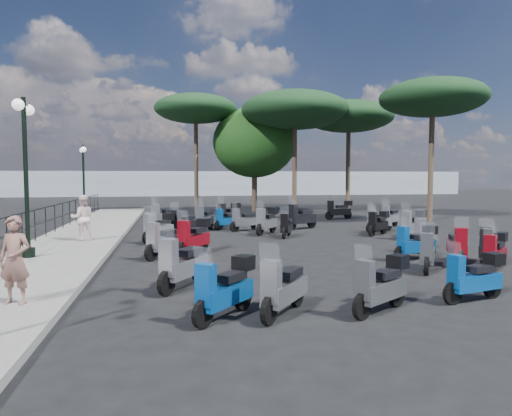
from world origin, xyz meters
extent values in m
plane|color=black|center=(0.00, 0.00, 0.00)|extent=(120.00, 120.00, 0.00)
cube|color=slate|center=(-6.50, 3.00, 0.07)|extent=(3.00, 30.00, 0.15)
cylinder|color=black|center=(-7.80, -0.62, 0.70)|extent=(0.04, 0.04, 1.10)
cylinder|color=black|center=(-7.80, 0.75, 0.70)|extent=(0.04, 0.04, 1.10)
cylinder|color=black|center=(-7.80, 2.12, 0.70)|extent=(0.04, 0.04, 1.10)
cylinder|color=black|center=(-7.80, 3.48, 0.70)|extent=(0.04, 0.04, 1.10)
cylinder|color=black|center=(-7.80, 4.85, 0.70)|extent=(0.04, 0.04, 1.10)
cylinder|color=black|center=(-7.80, 6.22, 0.70)|extent=(0.04, 0.04, 1.10)
cylinder|color=black|center=(-7.80, 7.59, 0.70)|extent=(0.04, 0.04, 1.10)
cylinder|color=black|center=(-7.80, 8.96, 0.70)|extent=(0.04, 0.04, 1.10)
cylinder|color=black|center=(-7.80, 10.33, 0.70)|extent=(0.04, 0.04, 1.10)
cylinder|color=black|center=(-7.80, 11.69, 0.70)|extent=(0.04, 0.04, 1.10)
cylinder|color=black|center=(-7.80, 13.06, 0.70)|extent=(0.04, 0.04, 1.10)
cylinder|color=black|center=(-7.80, 14.43, 0.70)|extent=(0.04, 0.04, 1.10)
cylinder|color=black|center=(-7.80, 15.80, 0.70)|extent=(0.04, 0.04, 1.10)
cube|color=black|center=(-7.80, 2.80, 1.23)|extent=(0.04, 26.00, 0.04)
cube|color=black|center=(-7.80, 2.80, 0.70)|extent=(0.04, 26.00, 0.04)
cylinder|color=black|center=(-7.06, -1.21, 0.28)|extent=(0.35, 0.35, 0.26)
cylinder|color=black|center=(-7.06, -1.21, 2.35)|extent=(0.12, 0.12, 4.40)
cylinder|color=black|center=(-7.06, -1.21, 4.38)|extent=(0.07, 0.99, 0.04)
sphere|color=white|center=(-7.07, -0.72, 4.27)|extent=(0.31, 0.31, 0.31)
sphere|color=white|center=(-7.04, -1.71, 4.27)|extent=(0.31, 0.31, 0.31)
cylinder|color=black|center=(-7.39, 8.95, 0.26)|extent=(0.30, 0.30, 0.23)
cylinder|color=black|center=(-7.39, 8.95, 2.04)|extent=(0.10, 0.10, 3.78)
cylinder|color=black|center=(-7.39, 8.95, 3.79)|extent=(0.24, 0.83, 0.04)
sphere|color=white|center=(-7.49, 9.36, 3.69)|extent=(0.26, 0.26, 0.26)
sphere|color=white|center=(-7.28, 8.53, 3.69)|extent=(0.26, 0.26, 0.26)
imported|color=brown|center=(-5.84, -6.15, 0.93)|extent=(0.65, 0.51, 1.56)
imported|color=#F2CFCB|center=(-6.21, 2.03, 0.95)|extent=(0.89, 0.77, 1.60)
cylinder|color=black|center=(-2.65, -7.63, 0.23)|extent=(0.38, 0.41, 0.47)
cylinder|color=black|center=(-1.88, -6.76, 0.23)|extent=(0.38, 0.41, 0.47)
cube|color=#0A4796|center=(-2.23, -7.16, 0.41)|extent=(1.09, 1.16, 0.33)
cube|color=black|center=(-2.12, -7.04, 0.68)|extent=(0.60, 0.63, 0.14)
cube|color=#0A4796|center=(-2.60, -7.57, 0.68)|extent=(0.36, 0.35, 0.68)
plane|color=white|center=(-2.64, -7.62, 1.12)|extent=(0.33, 0.30, 0.36)
cube|color=black|center=(-1.86, -6.75, 0.85)|extent=(0.45, 0.45, 0.25)
cylinder|color=black|center=(-3.24, -5.54, 0.26)|extent=(0.38, 0.50, 0.52)
cylinder|color=black|center=(-2.52, -4.44, 0.26)|extent=(0.38, 0.50, 0.52)
cube|color=#92939B|center=(-2.85, -4.94, 0.46)|extent=(1.09, 1.39, 0.37)
cube|color=black|center=(-2.75, -4.79, 0.76)|extent=(0.63, 0.73, 0.15)
cube|color=#92939B|center=(-3.19, -5.46, 0.76)|extent=(0.40, 0.38, 0.76)
plane|color=white|center=(-3.23, -5.52, 1.25)|extent=(0.39, 0.30, 0.40)
cylinder|color=black|center=(-3.71, -1.64, 0.25)|extent=(0.38, 0.46, 0.50)
cylinder|color=black|center=(-2.96, -0.64, 0.25)|extent=(0.38, 0.46, 0.50)
cube|color=#92939B|center=(-3.30, -1.10, 0.44)|extent=(1.09, 1.29, 0.35)
cube|color=black|center=(-3.20, -0.96, 0.73)|extent=(0.62, 0.69, 0.15)
cube|color=#92939B|center=(-3.66, -1.57, 0.73)|extent=(0.39, 0.37, 0.73)
plane|color=white|center=(-3.70, -1.62, 1.20)|extent=(0.36, 0.30, 0.39)
cylinder|color=black|center=(-3.97, 1.64, 0.24)|extent=(0.37, 0.45, 0.49)
cylinder|color=black|center=(-3.26, 2.63, 0.24)|extent=(0.37, 0.45, 0.49)
cube|color=gray|center=(-3.59, 2.18, 0.43)|extent=(1.05, 1.27, 0.34)
cube|color=black|center=(-3.48, 2.32, 0.71)|extent=(0.60, 0.67, 0.14)
cube|color=gray|center=(-3.92, 1.71, 0.71)|extent=(0.38, 0.36, 0.71)
plane|color=white|center=(-3.96, 1.66, 1.16)|extent=(0.36, 0.29, 0.38)
cube|color=black|center=(-3.25, 2.64, 0.89)|extent=(0.46, 0.47, 0.26)
cylinder|color=black|center=(-3.94, 6.55, 0.26)|extent=(0.47, 0.41, 0.52)
cylinder|color=black|center=(-2.93, 7.37, 0.26)|extent=(0.47, 0.41, 0.52)
cube|color=gray|center=(-3.39, 6.99, 0.45)|extent=(1.32, 1.17, 0.37)
cube|color=black|center=(-3.25, 7.11, 0.75)|extent=(0.71, 0.66, 0.15)
cube|color=gray|center=(-3.87, 6.61, 0.75)|extent=(0.39, 0.40, 0.75)
plane|color=white|center=(-3.92, 6.56, 1.24)|extent=(0.32, 0.37, 0.40)
cylinder|color=black|center=(-2.01, 4.74, 0.26)|extent=(0.34, 0.51, 0.52)
cylinder|color=black|center=(-1.40, 5.89, 0.26)|extent=(0.34, 0.51, 0.52)
cube|color=#46484D|center=(-1.68, 5.36, 0.46)|extent=(0.98, 1.42, 0.37)
cube|color=black|center=(-1.60, 5.53, 0.76)|extent=(0.59, 0.73, 0.15)
cube|color=#46484D|center=(-1.97, 4.82, 0.76)|extent=(0.40, 0.36, 0.76)
plane|color=white|center=(-2.00, 4.76, 1.25)|extent=(0.41, 0.27, 0.40)
cylinder|color=black|center=(-1.59, -7.66, 0.24)|extent=(0.37, 0.44, 0.48)
cylinder|color=black|center=(-0.86, -6.72, 0.24)|extent=(0.37, 0.44, 0.48)
cube|color=#92939B|center=(-1.20, -7.15, 0.42)|extent=(1.06, 1.23, 0.34)
cube|color=black|center=(-1.09, -7.02, 0.70)|extent=(0.60, 0.66, 0.14)
cube|color=#92939B|center=(-1.54, -7.60, 0.70)|extent=(0.37, 0.36, 0.70)
plane|color=white|center=(-1.58, -7.65, 1.15)|extent=(0.35, 0.29, 0.37)
cylinder|color=black|center=(0.00, -7.68, 0.23)|extent=(0.43, 0.33, 0.46)
cylinder|color=black|center=(0.95, -7.05, 0.23)|extent=(0.43, 0.33, 0.46)
cube|color=#46484D|center=(0.51, -7.34, 0.40)|extent=(1.21, 0.95, 0.32)
cube|color=black|center=(0.65, -7.25, 0.66)|extent=(0.63, 0.55, 0.13)
cube|color=#46484D|center=(0.06, -7.64, 0.66)|extent=(0.33, 0.35, 0.66)
plane|color=white|center=(0.01, -7.67, 1.09)|extent=(0.26, 0.34, 0.35)
cube|color=black|center=(0.96, -7.04, 0.84)|extent=(0.44, 0.43, 0.25)
cylinder|color=black|center=(-2.83, -1.34, 0.25)|extent=(0.36, 0.48, 0.50)
cylinder|color=black|center=(-2.15, -0.28, 0.25)|extent=(0.36, 0.48, 0.50)
cube|color=maroon|center=(-2.46, -0.76, 0.44)|extent=(1.04, 1.34, 0.36)
cube|color=black|center=(-2.36, -0.61, 0.73)|extent=(0.61, 0.70, 0.15)
cube|color=maroon|center=(-2.78, -1.27, 0.73)|extent=(0.39, 0.36, 0.73)
plane|color=white|center=(-2.81, -1.32, 1.21)|extent=(0.38, 0.29, 0.39)
cube|color=black|center=(-2.13, -0.26, 0.92)|extent=(0.48, 0.48, 0.27)
cylinder|color=black|center=(-3.02, 2.84, 0.25)|extent=(0.39, 0.47, 0.51)
cylinder|color=black|center=(-2.27, 3.86, 0.25)|extent=(0.39, 0.47, 0.51)
cube|color=black|center=(-2.61, 3.39, 0.44)|extent=(1.11, 1.32, 0.36)
cube|color=black|center=(-2.51, 3.54, 0.74)|extent=(0.63, 0.70, 0.15)
cube|color=black|center=(-2.97, 2.91, 0.74)|extent=(0.39, 0.38, 0.74)
plane|color=white|center=(-3.01, 2.85, 1.22)|extent=(0.37, 0.31, 0.39)
cylinder|color=black|center=(-1.11, 5.35, 0.22)|extent=(0.40, 0.34, 0.44)
cylinder|color=black|center=(-0.25, 6.03, 0.22)|extent=(0.40, 0.34, 0.44)
cube|color=#0A4796|center=(-0.64, 5.72, 0.38)|extent=(1.12, 0.98, 0.31)
cube|color=black|center=(-0.52, 5.81, 0.64)|extent=(0.60, 0.55, 0.13)
cube|color=#0A4796|center=(-1.05, 5.39, 0.64)|extent=(0.33, 0.34, 0.64)
plane|color=white|center=(-1.09, 5.36, 1.05)|extent=(0.27, 0.32, 0.34)
cylinder|color=black|center=(-0.87, 6.60, 0.26)|extent=(0.42, 0.46, 0.51)
cylinder|color=black|center=(-0.03, 7.57, 0.26)|extent=(0.42, 0.46, 0.51)
cube|color=black|center=(-0.41, 7.12, 0.45)|extent=(1.18, 1.29, 0.36)
cube|color=black|center=(-0.29, 7.26, 0.75)|extent=(0.66, 0.70, 0.15)
cube|color=black|center=(-0.81, 6.66, 0.75)|extent=(0.40, 0.39, 0.75)
plane|color=white|center=(-0.85, 6.61, 1.23)|extent=(0.36, 0.33, 0.40)
cube|color=black|center=(-0.02, 7.59, 0.94)|extent=(0.50, 0.50, 0.28)
cylinder|color=black|center=(2.03, -7.14, 0.21)|extent=(0.44, 0.19, 0.43)
cylinder|color=black|center=(3.07, -6.88, 0.21)|extent=(0.44, 0.19, 0.43)
cube|color=#0A4796|center=(2.59, -7.00, 0.37)|extent=(1.20, 0.58, 0.30)
cube|color=black|center=(2.74, -6.96, 0.62)|extent=(0.58, 0.39, 0.12)
cube|color=#0A4796|center=(2.10, -7.12, 0.62)|extent=(0.26, 0.31, 0.62)
plane|color=white|center=(2.05, -7.13, 1.03)|extent=(0.15, 0.35, 0.33)
cube|color=black|center=(3.09, -6.87, 0.78)|extent=(0.36, 0.35, 0.23)
cylinder|color=black|center=(3.19, -2.99, 0.23)|extent=(0.46, 0.23, 0.45)
cylinder|color=black|center=(4.27, -2.64, 0.23)|extent=(0.46, 0.23, 0.45)
cube|color=#0A4796|center=(3.78, -2.80, 0.40)|extent=(1.27, 0.68, 0.32)
cube|color=black|center=(3.93, -2.75, 0.66)|extent=(0.63, 0.44, 0.13)
cube|color=#0A4796|center=(3.26, -2.97, 0.66)|extent=(0.28, 0.33, 0.66)
plane|color=white|center=(3.21, -2.98, 1.09)|extent=(0.18, 0.37, 0.35)
cube|color=black|center=(4.29, -2.64, 0.83)|extent=(0.40, 0.39, 0.25)
cylinder|color=black|center=(2.95, -4.71, 0.23)|extent=(0.33, 0.44, 0.47)
cylinder|color=black|center=(3.58, -3.74, 0.23)|extent=(0.33, 0.44, 0.47)
cube|color=#46484D|center=(3.29, -4.19, 0.41)|extent=(0.96, 1.24, 0.33)
cube|color=black|center=(3.38, -4.05, 0.68)|extent=(0.56, 0.65, 0.14)
cube|color=#46484D|center=(2.99, -4.65, 0.68)|extent=(0.36, 0.34, 0.68)
plane|color=white|center=(2.96, -4.70, 1.11)|extent=(0.35, 0.27, 0.36)
cylinder|color=black|center=(0.34, 3.12, 0.25)|extent=(0.39, 0.47, 0.51)
cylinder|color=black|center=(1.09, 4.14, 0.25)|extent=(0.39, 0.47, 0.51)
cube|color=gray|center=(0.75, 3.67, 0.44)|extent=(1.11, 1.32, 0.36)
cube|color=black|center=(0.86, 3.82, 0.74)|extent=(0.63, 0.70, 0.15)
cube|color=gray|center=(0.39, 3.19, 0.74)|extent=(0.39, 0.38, 0.74)
plane|color=white|center=(0.35, 3.14, 1.22)|extent=(0.37, 0.31, 0.39)
cube|color=black|center=(1.11, 4.16, 0.93)|extent=(0.49, 0.49, 0.28)
cylinder|color=black|center=(1.08, 2.08, 0.22)|extent=(0.27, 0.44, 0.44)
cylinder|color=black|center=(1.54, 3.09, 0.22)|extent=(0.27, 0.44, 0.44)
cube|color=black|center=(1.33, 2.63, 0.39)|extent=(0.78, 1.23, 0.32)
cube|color=black|center=(1.39, 2.77, 0.65)|extent=(0.48, 0.62, 0.13)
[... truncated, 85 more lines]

